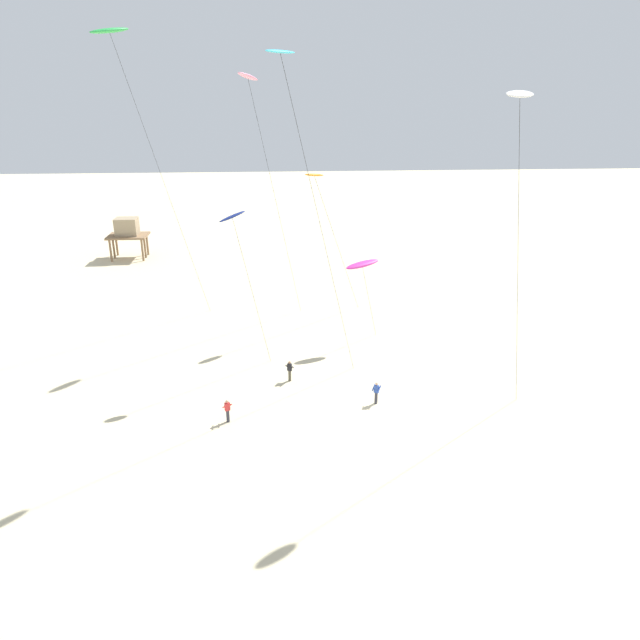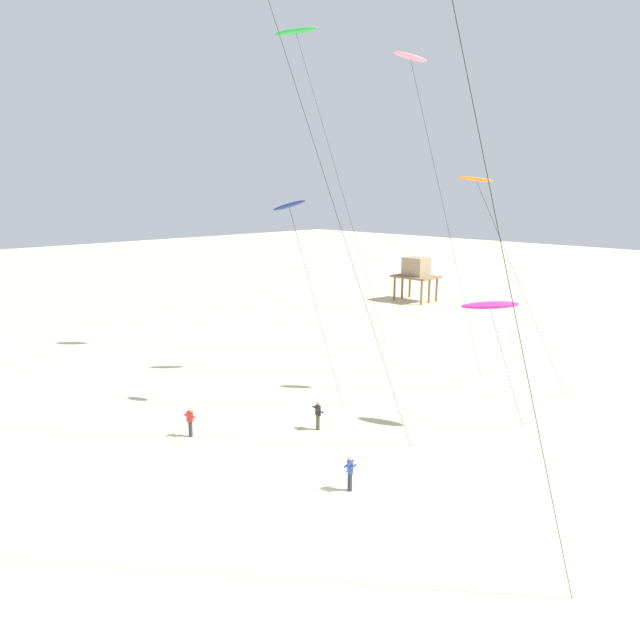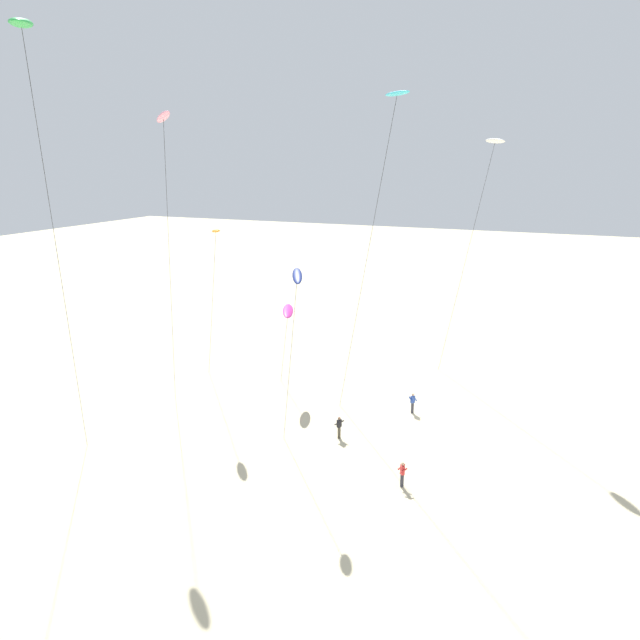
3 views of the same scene
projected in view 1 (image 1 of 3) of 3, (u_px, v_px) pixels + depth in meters
name	position (u px, v px, depth m)	size (l,w,h in m)	color
ground_plane	(341.00, 413.00, 40.79)	(260.00, 260.00, 0.00)	beige
kite_pink	(249.00, 80.00, 47.72)	(5.22, 5.29, 22.44)	pink
kite_navy	(233.00, 219.00, 41.88)	(3.40, 3.05, 13.00)	navy
kite_orange	(315.00, 177.00, 50.94)	(5.84, 5.65, 14.37)	orange
kite_magenta	(362.00, 264.00, 49.66)	(3.31, 2.70, 7.63)	#D8339E
kite_green	(110.00, 33.00, 45.24)	(7.04, 6.86, 25.66)	green
kite_cyan	(283.00, 62.00, 34.02)	(6.47, 6.43, 23.19)	#33BFE0
kite_white	(520.00, 99.00, 31.30)	(5.15, 4.93, 21.07)	white
kite_flyer_nearest	(290.00, 370.00, 45.00)	(0.67, 0.66, 1.67)	#4C4738
kite_flyer_middle	(376.00, 392.00, 41.74)	(0.72, 0.71, 1.67)	#33333D
kite_flyer_furthest	(228.00, 410.00, 39.41)	(0.71, 0.70, 1.67)	#33333D
stilt_house	(127.00, 230.00, 77.00)	(5.10, 3.91, 5.39)	#846647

